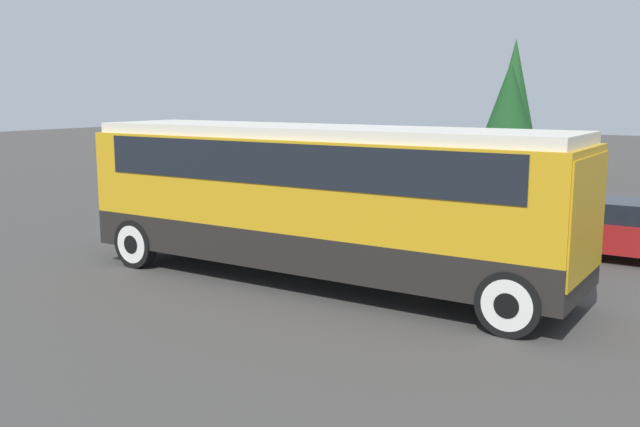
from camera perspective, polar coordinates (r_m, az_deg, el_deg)
The scene contains 6 objects.
ground_plane at distance 15.02m, azimuth 0.00°, elevation -5.52°, with size 120.00×120.00×0.00m, color #423F3D.
tour_bus at distance 14.58m, azimuth 0.32°, elevation 1.90°, with size 10.60×2.64×3.26m.
parked_car_near at distance 18.48m, azimuth 22.22°, elevation -1.13°, with size 4.08×1.85×1.40m.
parked_car_mid at distance 21.59m, azimuth 0.70°, elevation 1.03°, with size 4.31×1.81×1.41m.
tree_left at distance 35.28m, azimuth 15.26°, elevation 9.32°, with size 2.21×2.21×6.44m.
tree_center at distance 33.69m, azimuth 14.91°, elevation 8.40°, with size 2.57×2.57×5.34m.
Camera 1 is at (7.86, -12.18, 3.92)m, focal length 40.00 mm.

